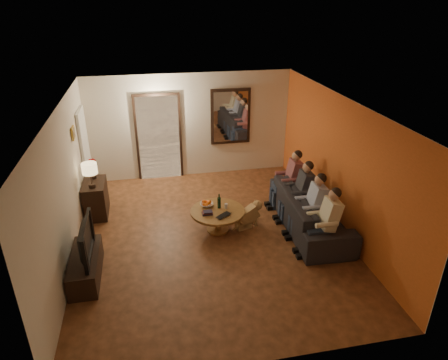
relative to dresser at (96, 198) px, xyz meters
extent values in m
cube|color=#452712|center=(2.25, -1.36, -0.37)|extent=(5.00, 6.00, 0.01)
cube|color=white|center=(2.25, -1.36, 2.23)|extent=(5.00, 6.00, 0.01)
cube|color=beige|center=(2.25, 1.64, 0.93)|extent=(5.00, 0.02, 2.60)
cube|color=beige|center=(2.25, -4.36, 0.93)|extent=(5.00, 0.02, 2.60)
cube|color=beige|center=(-0.25, -1.36, 0.93)|extent=(0.02, 6.00, 2.60)
cube|color=beige|center=(4.75, -1.36, 0.93)|extent=(0.02, 6.00, 2.60)
cube|color=#CA5E22|center=(4.74, -1.36, 0.93)|extent=(0.01, 6.00, 2.60)
cube|color=#FFE0A5|center=(1.45, 1.62, 0.68)|extent=(1.00, 0.06, 2.10)
cube|color=black|center=(1.45, 1.61, 0.68)|extent=(1.12, 0.04, 2.22)
cube|color=silver|center=(1.70, 1.63, 0.53)|extent=(0.45, 0.03, 1.70)
cube|color=black|center=(3.25, 1.60, 1.13)|extent=(1.00, 0.05, 1.40)
cube|color=white|center=(3.25, 1.57, 1.13)|extent=(0.86, 0.02, 1.26)
cube|color=white|center=(-0.21, 0.94, 0.65)|extent=(0.06, 0.85, 2.04)
cube|color=#B28C33|center=(-0.22, -0.06, 1.48)|extent=(0.03, 0.28, 0.24)
cube|color=brown|center=(-0.21, -0.06, 1.48)|extent=(0.01, 0.22, 0.18)
cube|color=black|center=(0.00, 0.00, 0.00)|extent=(0.45, 0.82, 0.73)
cube|color=black|center=(0.00, -2.13, -0.16)|extent=(0.45, 1.25, 0.42)
imported|color=black|center=(0.00, -2.13, 0.35)|extent=(1.05, 0.14, 0.61)
imported|color=black|center=(4.24, -1.37, 0.00)|extent=(2.58, 1.12, 0.74)
cylinder|color=brown|center=(2.40, -1.15, -0.14)|extent=(1.27, 1.27, 0.45)
imported|color=white|center=(2.22, -0.93, 0.12)|extent=(0.26, 0.26, 0.06)
cylinder|color=silver|center=(2.58, -1.10, 0.13)|extent=(0.06, 0.06, 0.10)
imported|color=black|center=(2.50, -1.43, 0.10)|extent=(0.39, 0.37, 0.03)
camera|label=1|loc=(1.19, -7.83, 3.96)|focal=32.00mm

